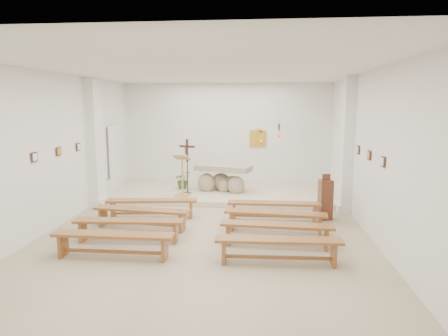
# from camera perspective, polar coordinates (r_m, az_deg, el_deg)

# --- Properties ---
(ground) EXTENTS (7.00, 10.00, 0.00)m
(ground) POSITION_cam_1_polar(r_m,az_deg,el_deg) (9.04, -2.37, -8.91)
(ground) COLOR #C7B490
(ground) RESTS_ON ground
(wall_left) EXTENTS (0.02, 10.00, 3.50)m
(wall_left) POSITION_cam_1_polar(r_m,az_deg,el_deg) (9.77, -23.20, 2.23)
(wall_left) COLOR white
(wall_left) RESTS_ON ground
(wall_right) EXTENTS (0.02, 10.00, 3.50)m
(wall_right) POSITION_cam_1_polar(r_m,az_deg,el_deg) (8.89, 20.46, 1.78)
(wall_right) COLOR white
(wall_right) RESTS_ON ground
(wall_back) EXTENTS (7.00, 0.02, 3.50)m
(wall_back) POSITION_cam_1_polar(r_m,az_deg,el_deg) (13.60, 0.42, 4.71)
(wall_back) COLOR white
(wall_back) RESTS_ON ground
(ceiling) EXTENTS (7.00, 10.00, 0.02)m
(ceiling) POSITION_cam_1_polar(r_m,az_deg,el_deg) (8.62, -2.53, 13.73)
(ceiling) COLOR silver
(ceiling) RESTS_ON wall_back
(sanctuary_platform) EXTENTS (6.98, 3.00, 0.15)m
(sanctuary_platform) POSITION_cam_1_polar(r_m,az_deg,el_deg) (12.38, -0.19, -3.58)
(sanctuary_platform) COLOR beige
(sanctuary_platform) RESTS_ON ground
(pilaster_left) EXTENTS (0.26, 0.55, 3.50)m
(pilaster_left) POSITION_cam_1_polar(r_m,az_deg,el_deg) (11.50, -17.94, 3.46)
(pilaster_left) COLOR white
(pilaster_left) RESTS_ON ground
(pilaster_right) EXTENTS (0.26, 0.55, 3.50)m
(pilaster_right) POSITION_cam_1_polar(r_m,az_deg,el_deg) (10.79, 17.13, 3.15)
(pilaster_right) COLOR white
(pilaster_right) RESTS_ON ground
(gold_wall_relief) EXTENTS (0.55, 0.04, 0.55)m
(gold_wall_relief) POSITION_cam_1_polar(r_m,az_deg,el_deg) (13.52, 4.86, 4.23)
(gold_wall_relief) COLOR gold
(gold_wall_relief) RESTS_ON wall_back
(sanctuary_lamp) EXTENTS (0.11, 0.36, 0.44)m
(sanctuary_lamp) POSITION_cam_1_polar(r_m,az_deg,el_deg) (13.27, 7.89, 4.77)
(sanctuary_lamp) COLOR black
(sanctuary_lamp) RESTS_ON wall_back
(station_frame_left_front) EXTENTS (0.03, 0.20, 0.20)m
(station_frame_left_front) POSITION_cam_1_polar(r_m,az_deg,el_deg) (9.07, -25.47, 1.42)
(station_frame_left_front) COLOR #44291E
(station_frame_left_front) RESTS_ON wall_left
(station_frame_left_mid) EXTENTS (0.03, 0.20, 0.20)m
(station_frame_left_mid) POSITION_cam_1_polar(r_m,az_deg,el_deg) (9.93, -22.54, 2.20)
(station_frame_left_mid) COLOR #44291E
(station_frame_left_mid) RESTS_ON wall_left
(station_frame_left_rear) EXTENTS (0.03, 0.20, 0.20)m
(station_frame_left_rear) POSITION_cam_1_polar(r_m,az_deg,el_deg) (10.82, -20.08, 2.86)
(station_frame_left_rear) COLOR #44291E
(station_frame_left_rear) RESTS_ON wall_left
(station_frame_right_front) EXTENTS (0.03, 0.20, 0.20)m
(station_frame_right_front) POSITION_cam_1_polar(r_m,az_deg,el_deg) (8.12, 21.76, 0.85)
(station_frame_right_front) COLOR #44291E
(station_frame_right_front) RESTS_ON wall_right
(station_frame_right_mid) EXTENTS (0.03, 0.20, 0.20)m
(station_frame_right_mid) POSITION_cam_1_polar(r_m,az_deg,el_deg) (9.08, 20.01, 1.76)
(station_frame_right_mid) COLOR #44291E
(station_frame_right_mid) RESTS_ON wall_right
(station_frame_right_rear) EXTENTS (0.03, 0.20, 0.20)m
(station_frame_right_rear) POSITION_cam_1_polar(r_m,az_deg,el_deg) (10.04, 18.59, 2.49)
(station_frame_right_rear) COLOR #44291E
(station_frame_right_rear) RESTS_ON wall_right
(radiator_left) EXTENTS (0.10, 0.85, 0.52)m
(radiator_left) POSITION_cam_1_polar(r_m,az_deg,el_deg) (12.38, -16.59, -3.04)
(radiator_left) COLOR silver
(radiator_left) RESTS_ON ground
(radiator_right) EXTENTS (0.10, 0.85, 0.52)m
(radiator_right) POSITION_cam_1_polar(r_m,az_deg,el_deg) (11.71, 16.39, -3.71)
(radiator_right) COLOR silver
(radiator_right) RESTS_ON ground
(altar) EXTENTS (1.81, 1.09, 0.87)m
(altar) POSITION_cam_1_polar(r_m,az_deg,el_deg) (12.25, -0.19, -1.75)
(altar) COLOR tan
(altar) RESTS_ON sanctuary_platform
(lectern) EXTENTS (0.50, 0.45, 1.25)m
(lectern) POSITION_cam_1_polar(r_m,az_deg,el_deg) (11.61, -6.00, -1.01)
(lectern) COLOR tan
(lectern) RESTS_ON sanctuary_platform
(crucifix_stand) EXTENTS (0.48, 0.21, 1.63)m
(crucifix_stand) POSITION_cam_1_polar(r_m,az_deg,el_deg) (11.86, -5.28, 0.82)
(crucifix_stand) COLOR #3D2113
(crucifix_stand) RESTS_ON sanctuary_platform
(potted_plant) EXTENTS (0.60, 0.55, 0.57)m
(potted_plant) POSITION_cam_1_polar(r_m,az_deg,el_deg) (12.67, -5.86, -1.68)
(potted_plant) COLOR #325923
(potted_plant) RESTS_ON sanctuary_platform
(donation_pedestal) EXTENTS (0.35, 0.35, 1.13)m
(donation_pedestal) POSITION_cam_1_polar(r_m,az_deg,el_deg) (10.08, 14.27, -4.36)
(donation_pedestal) COLOR #592F19
(donation_pedestal) RESTS_ON ground
(bench_left_front) EXTENTS (2.25, 0.63, 0.47)m
(bench_left_front) POSITION_cam_1_polar(r_m,az_deg,el_deg) (10.06, -10.24, -5.09)
(bench_left_front) COLOR brown
(bench_left_front) RESTS_ON ground
(bench_right_front) EXTENTS (2.22, 0.35, 0.47)m
(bench_right_front) POSITION_cam_1_polar(r_m,az_deg,el_deg) (9.70, 7.16, -5.54)
(bench_right_front) COLOR brown
(bench_right_front) RESTS_ON ground
(bench_left_second) EXTENTS (2.25, 0.62, 0.47)m
(bench_left_second) POSITION_cam_1_polar(r_m,az_deg,el_deg) (9.24, -11.70, -6.40)
(bench_left_second) COLOR brown
(bench_left_second) RESTS_ON ground
(bench_right_second) EXTENTS (2.25, 0.58, 0.47)m
(bench_right_second) POSITION_cam_1_polar(r_m,az_deg,el_deg) (8.86, 7.33, -6.98)
(bench_right_second) COLOR brown
(bench_right_second) RESTS_ON ground
(bench_left_third) EXTENTS (2.24, 0.47, 0.47)m
(bench_left_third) POSITION_cam_1_polar(r_m,az_deg,el_deg) (8.45, -13.45, -7.96)
(bench_left_third) COLOR brown
(bench_left_third) RESTS_ON ground
(bench_right_third) EXTENTS (2.24, 0.47, 0.47)m
(bench_right_third) POSITION_cam_1_polar(r_m,az_deg,el_deg) (8.02, 7.53, -8.71)
(bench_right_third) COLOR brown
(bench_right_third) RESTS_ON ground
(bench_left_fourth) EXTENTS (2.22, 0.35, 0.47)m
(bench_left_fourth) POSITION_cam_1_polar(r_m,az_deg,el_deg) (7.66, -15.57, -9.82)
(bench_left_fourth) COLOR brown
(bench_left_fourth) RESTS_ON ground
(bench_right_fourth) EXTENTS (2.23, 0.41, 0.47)m
(bench_right_fourth) POSITION_cam_1_polar(r_m,az_deg,el_deg) (7.19, 7.78, -10.84)
(bench_right_fourth) COLOR brown
(bench_right_fourth) RESTS_ON ground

